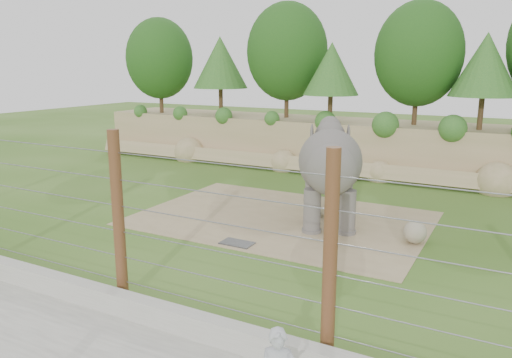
% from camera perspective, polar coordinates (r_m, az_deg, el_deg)
% --- Properties ---
extents(ground, '(90.00, 90.00, 0.00)m').
position_cam_1_polar(ground, '(15.62, -3.51, -7.18)').
color(ground, '#355F18').
rests_on(ground, ground).
extents(back_embankment, '(30.00, 5.52, 8.77)m').
position_cam_1_polar(back_embankment, '(26.16, 12.50, 9.54)').
color(back_embankment, '#9B8E5D').
rests_on(back_embankment, ground).
extents(dirt_patch, '(10.00, 7.00, 0.02)m').
position_cam_1_polar(dirt_patch, '(17.88, 2.94, -4.51)').
color(dirt_patch, '#99845E').
rests_on(dirt_patch, ground).
extents(drain_grate, '(1.00, 0.60, 0.03)m').
position_cam_1_polar(drain_grate, '(15.40, -2.17, -7.32)').
color(drain_grate, '#262628').
rests_on(drain_grate, dirt_patch).
extents(elephant, '(3.23, 4.61, 3.44)m').
position_cam_1_polar(elephant, '(16.96, 8.43, 0.37)').
color(elephant, '#67625C').
rests_on(elephant, ground).
extents(stone_ball, '(0.71, 0.71, 0.71)m').
position_cam_1_polar(stone_ball, '(16.06, 17.71, -5.80)').
color(stone_ball, gray).
rests_on(stone_ball, dirt_patch).
extents(retaining_wall, '(26.00, 0.35, 0.50)m').
position_cam_1_polar(retaining_wall, '(11.91, -16.64, -13.04)').
color(retaining_wall, '#9F9E94').
rests_on(retaining_wall, ground).
extents(walkway, '(26.00, 4.00, 0.01)m').
position_cam_1_polar(walkway, '(10.89, -24.31, -17.73)').
color(walkway, '#9F9E94').
rests_on(walkway, ground).
extents(barrier_fence, '(20.26, 0.26, 4.00)m').
position_cam_1_polar(barrier_fence, '(11.61, -15.46, -4.36)').
color(barrier_fence, brown).
rests_on(barrier_fence, ground).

